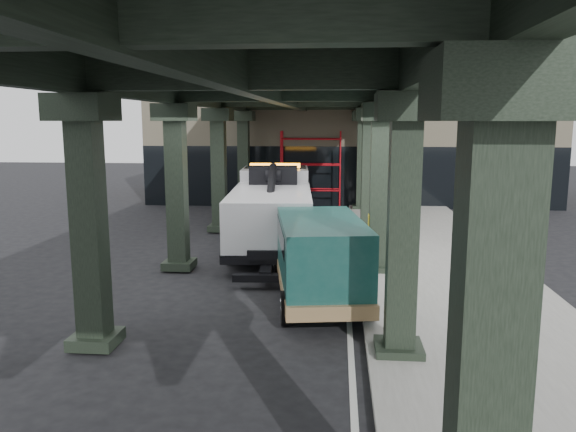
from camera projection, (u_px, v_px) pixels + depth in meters
The scene contains 8 objects.
ground at pixel (284, 292), 14.92m from camera, with size 90.00×90.00×0.00m, color black.
sidewalk at pixel (442, 274), 16.47m from camera, with size 5.00×40.00×0.15m, color gray.
lane_stripe at pixel (347, 274), 16.73m from camera, with size 0.12×38.00×0.01m, color silver.
viaduct at pixel (276, 87), 16.00m from camera, with size 7.40×32.00×6.40m.
building at pixel (349, 129), 33.71m from camera, with size 22.00×10.00×8.00m, color #C6B793.
scaffolding at pixel (311, 168), 28.94m from camera, with size 3.08×0.88×4.00m.
tow_truck at pixel (273, 206), 20.22m from camera, with size 3.25×9.36×3.02m.
towed_van at pixel (319, 256), 14.08m from camera, with size 2.78×5.52×2.15m.
Camera 1 is at (1.39, -14.30, 4.50)m, focal length 35.00 mm.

